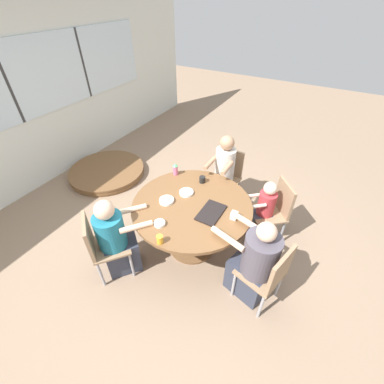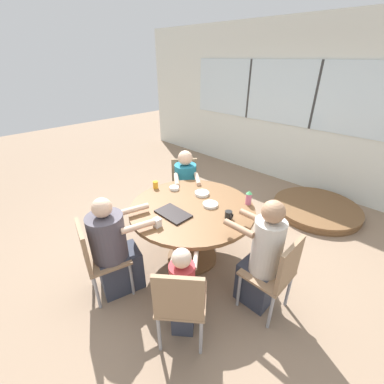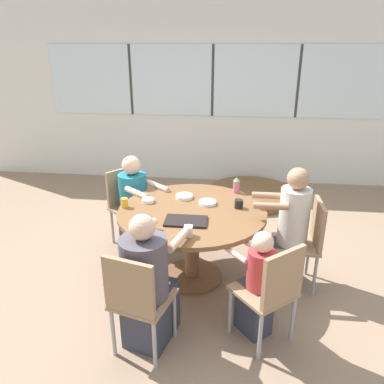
{
  "view_description": "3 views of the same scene",
  "coord_description": "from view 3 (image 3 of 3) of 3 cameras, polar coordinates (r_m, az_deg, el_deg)",
  "views": [
    {
      "loc": [
        -1.89,
        -1.08,
        2.7
      ],
      "look_at": [
        0.0,
        0.0,
        0.92
      ],
      "focal_mm": 24.0,
      "sensor_mm": 36.0,
      "label": 1
    },
    {
      "loc": [
        1.71,
        -1.71,
        2.2
      ],
      "look_at": [
        0.0,
        0.0,
        0.92
      ],
      "focal_mm": 24.0,
      "sensor_mm": 36.0,
      "label": 2
    },
    {
      "loc": [
        0.35,
        -3.14,
        2.18
      ],
      "look_at": [
        0.0,
        0.0,
        0.92
      ],
      "focal_mm": 35.0,
      "sensor_mm": 36.0,
      "label": 3
    }
  ],
  "objects": [
    {
      "name": "food_tray_dark",
      "position": [
        3.24,
        -0.92,
        -4.44
      ],
      "size": [
        0.36,
        0.23,
        0.02
      ],
      "color": "black",
      "rests_on": "dining_table"
    },
    {
      "name": "coffee_mug",
      "position": [
        3.52,
        7.15,
        -1.8
      ],
      "size": [
        0.08,
        0.07,
        0.08
      ],
      "color": "black",
      "rests_on": "dining_table"
    },
    {
      "name": "sippy_cup",
      "position": [
        3.87,
        6.79,
        1.07
      ],
      "size": [
        0.07,
        0.07,
        0.16
      ],
      "color": "#CC668C",
      "rests_on": "dining_table"
    },
    {
      "name": "milk_carton_small",
      "position": [
        3.0,
        -0.58,
        -5.98
      ],
      "size": [
        0.07,
        0.07,
        0.09
      ],
      "color": "silver",
      "rests_on": "dining_table"
    },
    {
      "name": "person_man_blue_shirt",
      "position": [
        3.59,
        14.57,
        -6.09
      ],
      "size": [
        0.52,
        0.31,
        1.18
      ],
      "rotation": [
        0.0,
        0.0,
        -4.7
      ],
      "color": "#333847",
      "rests_on": "ground_plane"
    },
    {
      "name": "chair_for_woman_green_shirt",
      "position": [
        2.76,
        -8.47,
        -15.55
      ],
      "size": [
        0.49,
        0.49,
        0.86
      ],
      "rotation": [
        0.0,
        0.0,
        -0.27
      ],
      "color": "#937556",
      "rests_on": "ground_plane"
    },
    {
      "name": "person_man_teal_shirt",
      "position": [
        4.21,
        -8.56,
        -2.32
      ],
      "size": [
        0.63,
        0.59,
        1.06
      ],
      "rotation": [
        0.0,
        0.0,
        -2.26
      ],
      "color": "#333847",
      "rests_on": "ground_plane"
    },
    {
      "name": "bowl_fruit",
      "position": [
        3.73,
        -1.18,
        -0.68
      ],
      "size": [
        0.17,
        0.17,
        0.03
      ],
      "color": "white",
      "rests_on": "dining_table"
    },
    {
      "name": "dining_table",
      "position": [
        3.53,
        0.0,
        -4.9
      ],
      "size": [
        1.38,
        1.38,
        0.74
      ],
      "color": "brown",
      "rests_on": "ground_plane"
    },
    {
      "name": "bowl_cereal",
      "position": [
        3.66,
        -6.72,
        -1.3
      ],
      "size": [
        0.12,
        0.12,
        0.04
      ],
      "color": "white",
      "rests_on": "dining_table"
    },
    {
      "name": "folded_table_stack",
      "position": [
        5.69,
        8.96,
        -0.31
      ],
      "size": [
        1.31,
        1.31,
        0.12
      ],
      "color": "brown",
      "rests_on": "ground_plane"
    },
    {
      "name": "chair_for_man_blue_shirt",
      "position": [
        3.63,
        17.04,
        -6.56
      ],
      "size": [
        0.4,
        0.4,
        0.86
      ],
      "rotation": [
        0.0,
        0.0,
        -4.7
      ],
      "color": "#937556",
      "rests_on": "ground_plane"
    },
    {
      "name": "person_woman_green_shirt",
      "position": [
        2.9,
        -6.72,
        -14.2
      ],
      "size": [
        0.49,
        0.69,
        1.09
      ],
      "rotation": [
        0.0,
        0.0,
        -0.27
      ],
      "color": "#333847",
      "rests_on": "ground_plane"
    },
    {
      "name": "juice_glass",
      "position": [
        3.57,
        -10.24,
        -1.63
      ],
      "size": [
        0.07,
        0.07,
        0.09
      ],
      "color": "gold",
      "rests_on": "dining_table"
    },
    {
      "name": "bowl_white_shallow",
      "position": [
        3.59,
        2.38,
        -1.62
      ],
      "size": [
        0.17,
        0.17,
        0.03
      ],
      "color": "white",
      "rests_on": "dining_table"
    },
    {
      "name": "ground_plane",
      "position": [
        3.84,
        0.0,
        -12.82
      ],
      "size": [
        16.0,
        16.0,
        0.0
      ],
      "primitive_type": "plane",
      "color": "#8C725B"
    },
    {
      "name": "chair_for_man_teal_shirt",
      "position": [
        4.32,
        -9.91,
        -1.2
      ],
      "size": [
        0.56,
        0.56,
        0.86
      ],
      "rotation": [
        0.0,
        0.0,
        -2.26
      ],
      "color": "#937556",
      "rests_on": "ground_plane"
    },
    {
      "name": "person_toddler",
      "position": [
        3.02,
        9.86,
        -14.17
      ],
      "size": [
        0.41,
        0.43,
        0.92
      ],
      "rotation": [
        0.0,
        0.0,
        0.7
      ],
      "color": "#333847",
      "rests_on": "ground_plane"
    },
    {
      "name": "wall_back_with_windows",
      "position": [
        6.11,
        3.15,
        14.62
      ],
      "size": [
        8.4,
        0.08,
        2.8
      ],
      "color": "silver",
      "rests_on": "ground_plane"
    },
    {
      "name": "chair_for_toddler",
      "position": [
        2.88,
        12.18,
        -14.12
      ],
      "size": [
        0.56,
        0.56,
        0.86
      ],
      "rotation": [
        0.0,
        0.0,
        0.7
      ],
      "color": "#937556",
      "rests_on": "ground_plane"
    }
  ]
}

